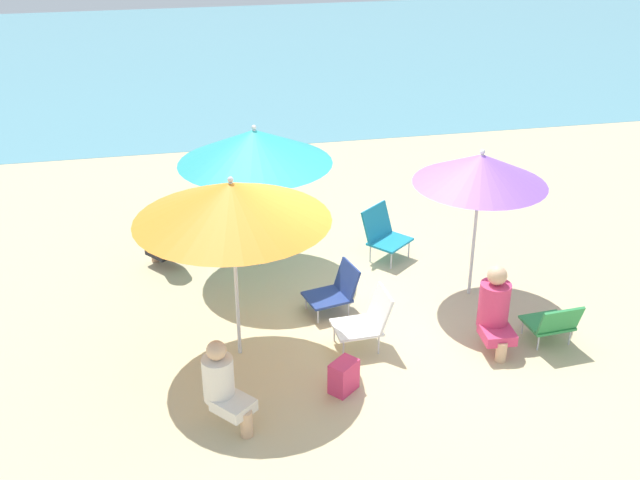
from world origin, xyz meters
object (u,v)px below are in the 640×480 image
umbrella_teal (255,146)px  beach_chair_a (383,232)px  person_b (167,237)px  person_a (223,384)px  beach_bag (344,376)px  beach_chair_d (553,322)px  umbrella_purple (481,169)px  beach_chair_b (336,290)px  beach_chair_f (367,319)px  beach_chair_e (277,201)px  umbrella_orange (232,202)px  person_c (495,308)px  beach_chair_c (201,213)px

umbrella_teal → beach_chair_a: 2.13m
umbrella_teal → beach_chair_a: umbrella_teal is taller
person_b → person_a: bearing=149.5°
beach_chair_a → beach_bag: 3.03m
umbrella_teal → beach_chair_d: size_ratio=3.58×
umbrella_purple → beach_chair_b: umbrella_purple is taller
beach_bag → beach_chair_f: bearing=59.5°
umbrella_purple → beach_chair_e: bearing=128.2°
person_a → beach_bag: bearing=62.2°
umbrella_purple → beach_chair_a: bearing=124.2°
beach_chair_d → beach_chair_e: 4.56m
beach_chair_a → beach_bag: size_ratio=2.18×
umbrella_orange → beach_chair_e: umbrella_orange is taller
beach_chair_f → umbrella_orange: bearing=-9.3°
umbrella_purple → person_a: (-3.23, -1.87, -1.19)m
person_a → beach_chair_b: bearing=100.2°
beach_chair_a → person_a: (-2.44, -3.04, 0.09)m
umbrella_purple → beach_chair_a: size_ratio=2.55×
person_a → person_c: (3.04, 0.73, 0.02)m
person_c → person_a: bearing=-73.2°
umbrella_purple → beach_chair_c: size_ratio=2.59×
umbrella_orange → person_b: bearing=107.7°
person_a → person_b: bearing=147.0°
beach_chair_b → beach_chair_f: 0.83m
umbrella_teal → beach_chair_c: size_ratio=2.66×
beach_chair_f → person_a: size_ratio=0.73×
umbrella_teal → beach_chair_b: 2.07m
umbrella_purple → beach_chair_e: umbrella_purple is taller
umbrella_orange → person_a: (-0.27, -1.16, -1.35)m
person_c → beach_chair_c: bearing=-137.0°
beach_chair_a → person_b: (-2.86, 0.29, 0.08)m
beach_chair_e → beach_bag: size_ratio=2.04×
umbrella_purple → person_c: size_ratio=1.95×
umbrella_teal → person_c: 3.54m
beach_chair_a → beach_chair_f: (-0.77, -2.04, -0.03)m
beach_chair_c → person_c: bearing=-9.5°
beach_chair_a → umbrella_purple: bearing=-5.6°
umbrella_orange → beach_chair_e: 3.71m
umbrella_teal → beach_chair_b: (0.75, -1.34, -1.39)m
umbrella_orange → beach_chair_a: umbrella_orange is taller
person_a → umbrella_orange: bearing=126.7°
umbrella_teal → beach_chair_a: bearing=-3.8°
umbrella_teal → beach_chair_a: (1.68, -0.11, -1.30)m
beach_chair_e → person_c: person_c is taller
beach_chair_c → beach_chair_d: beach_chair_c is taller
beach_chair_e → beach_bag: beach_chair_e is taller
beach_chair_c → beach_chair_d: bearing=-4.6°
umbrella_purple → beach_chair_d: size_ratio=3.48×
umbrella_teal → beach_chair_f: (0.92, -2.15, -1.33)m
umbrella_teal → person_c: (2.29, -2.43, -1.19)m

